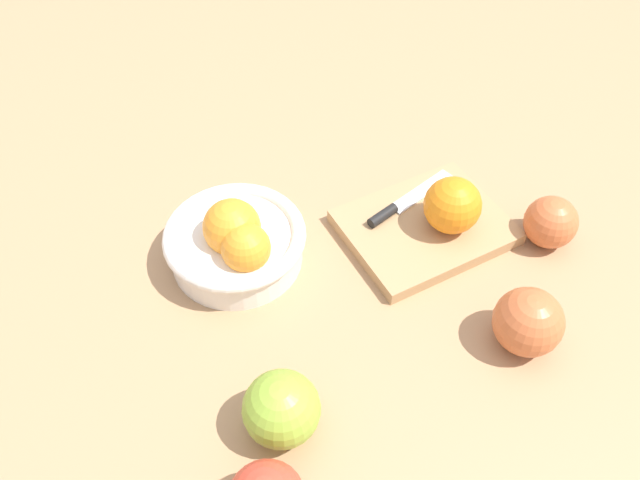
{
  "coord_description": "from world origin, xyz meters",
  "views": [
    {
      "loc": [
        -0.27,
        -0.43,
        0.65
      ],
      "look_at": [
        -0.07,
        0.08,
        0.04
      ],
      "focal_mm": 36.49,
      "sensor_mm": 36.0,
      "label": 1
    }
  ],
  "objects_px": {
    "bowl": "(236,241)",
    "apple_front_left": "(281,409)",
    "cutting_board": "(425,227)",
    "knife": "(400,205)",
    "apple_mid_right": "(552,224)",
    "apple_front_right": "(528,322)",
    "orange_on_board": "(452,205)"
  },
  "relations": [
    {
      "from": "cutting_board",
      "to": "orange_on_board",
      "type": "bearing_deg",
      "value": -30.35
    },
    {
      "from": "cutting_board",
      "to": "apple_front_left",
      "type": "relative_size",
      "value": 2.57
    },
    {
      "from": "cutting_board",
      "to": "apple_mid_right",
      "type": "distance_m",
      "value": 0.16
    },
    {
      "from": "apple_mid_right",
      "to": "apple_front_right",
      "type": "relative_size",
      "value": 0.86
    },
    {
      "from": "apple_front_left",
      "to": "knife",
      "type": "bearing_deg",
      "value": 42.96
    },
    {
      "from": "cutting_board",
      "to": "knife",
      "type": "bearing_deg",
      "value": 117.69
    },
    {
      "from": "apple_front_left",
      "to": "apple_front_right",
      "type": "bearing_deg",
      "value": -0.16
    },
    {
      "from": "orange_on_board",
      "to": "apple_front_right",
      "type": "xyz_separation_m",
      "value": [
        -0.0,
        -0.18,
        -0.02
      ]
    },
    {
      "from": "apple_mid_right",
      "to": "orange_on_board",
      "type": "bearing_deg",
      "value": 153.37
    },
    {
      "from": "orange_on_board",
      "to": "apple_front_left",
      "type": "distance_m",
      "value": 0.35
    },
    {
      "from": "bowl",
      "to": "apple_mid_right",
      "type": "relative_size",
      "value": 2.6
    },
    {
      "from": "knife",
      "to": "apple_mid_right",
      "type": "distance_m",
      "value": 0.2
    },
    {
      "from": "bowl",
      "to": "knife",
      "type": "height_order",
      "value": "bowl"
    },
    {
      "from": "bowl",
      "to": "apple_front_right",
      "type": "relative_size",
      "value": 2.25
    },
    {
      "from": "orange_on_board",
      "to": "apple_front_left",
      "type": "xyz_separation_m",
      "value": [
        -0.3,
        -0.18,
        -0.02
      ]
    },
    {
      "from": "knife",
      "to": "apple_front_left",
      "type": "relative_size",
      "value": 1.85
    },
    {
      "from": "bowl",
      "to": "apple_front_left",
      "type": "bearing_deg",
      "value": -95.41
    },
    {
      "from": "apple_front_left",
      "to": "apple_front_right",
      "type": "xyz_separation_m",
      "value": [
        0.3,
        -0.0,
        -0.0
      ]
    },
    {
      "from": "orange_on_board",
      "to": "knife",
      "type": "relative_size",
      "value": 0.49
    },
    {
      "from": "apple_front_left",
      "to": "apple_mid_right",
      "type": "distance_m",
      "value": 0.43
    },
    {
      "from": "cutting_board",
      "to": "apple_front_left",
      "type": "height_order",
      "value": "apple_front_left"
    },
    {
      "from": "bowl",
      "to": "cutting_board",
      "type": "relative_size",
      "value": 0.86
    },
    {
      "from": "bowl",
      "to": "apple_mid_right",
      "type": "distance_m",
      "value": 0.41
    },
    {
      "from": "knife",
      "to": "apple_front_left",
      "type": "bearing_deg",
      "value": -137.04
    },
    {
      "from": "cutting_board",
      "to": "knife",
      "type": "distance_m",
      "value": 0.05
    },
    {
      "from": "orange_on_board",
      "to": "apple_front_left",
      "type": "relative_size",
      "value": 0.92
    },
    {
      "from": "cutting_board",
      "to": "orange_on_board",
      "type": "distance_m",
      "value": 0.06
    },
    {
      "from": "orange_on_board",
      "to": "bowl",
      "type": "bearing_deg",
      "value": 167.79
    },
    {
      "from": "cutting_board",
      "to": "apple_front_right",
      "type": "distance_m",
      "value": 0.2
    },
    {
      "from": "knife",
      "to": "apple_front_right",
      "type": "xyz_separation_m",
      "value": [
        0.04,
        -0.23,
        0.02
      ]
    },
    {
      "from": "orange_on_board",
      "to": "apple_front_right",
      "type": "relative_size",
      "value": 0.93
    },
    {
      "from": "apple_front_right",
      "to": "cutting_board",
      "type": "bearing_deg",
      "value": 97.23
    }
  ]
}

